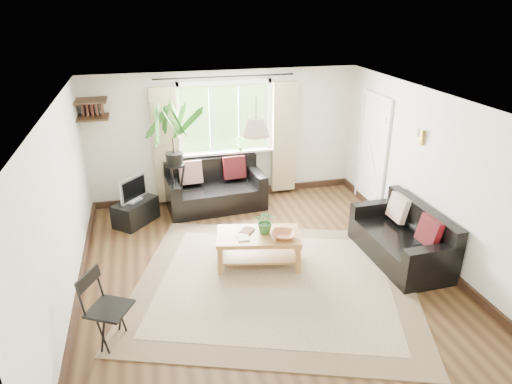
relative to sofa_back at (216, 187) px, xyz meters
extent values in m
plane|color=black|center=(0.29, -2.26, -0.41)|extent=(5.50, 5.50, 0.00)
plane|color=white|center=(0.29, -2.26, 1.99)|extent=(5.50, 5.50, 0.00)
cube|color=white|center=(0.29, 0.49, 0.79)|extent=(5.00, 0.02, 2.40)
cube|color=white|center=(0.29, -5.01, 0.79)|extent=(5.00, 0.02, 2.40)
cube|color=white|center=(-2.21, -2.26, 0.79)|extent=(0.02, 5.50, 2.40)
cube|color=white|center=(2.79, -2.26, 0.79)|extent=(0.02, 5.50, 2.40)
cube|color=#C3B997|center=(0.38, -2.60, -0.40)|extent=(4.57, 4.25, 0.02)
cube|color=silver|center=(2.76, -0.56, 0.59)|extent=(0.06, 0.96, 2.06)
imported|color=#2B6327|center=(0.40, -2.03, 0.25)|extent=(0.40, 0.38, 0.35)
imported|color=#A55C38|center=(0.59, -2.24, 0.11)|extent=(0.43, 0.43, 0.08)
imported|color=white|center=(-0.04, -2.10, 0.08)|extent=(0.17, 0.23, 0.02)
imported|color=brown|center=(0.08, -1.88, 0.09)|extent=(0.27, 0.28, 0.02)
cube|color=black|center=(-1.43, -0.28, -0.20)|extent=(0.82, 0.85, 0.41)
imported|color=#2D6023|center=(0.54, 0.37, 0.66)|extent=(0.14, 0.10, 0.27)
camera|label=1|loc=(-1.13, -7.58, 3.19)|focal=32.00mm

